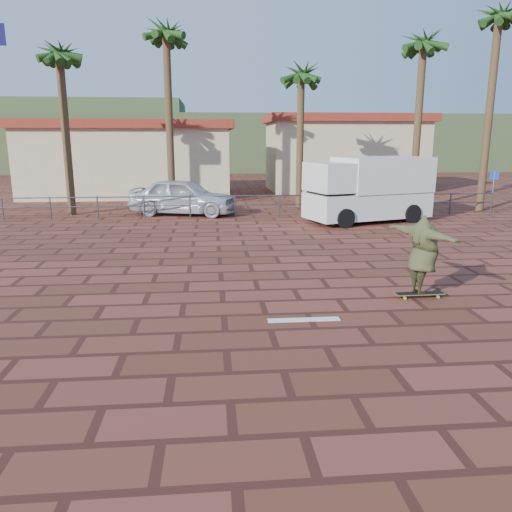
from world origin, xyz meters
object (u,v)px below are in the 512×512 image
at_px(longboard, 420,294).
at_px(car_silver, 183,197).
at_px(campervan, 369,188).
at_px(car_white, 355,196).
at_px(skateboarder, 423,255).

height_order(longboard, car_silver, car_silver).
height_order(campervan, car_white, campervan).
xyz_separation_m(longboard, campervan, (2.07, 10.39, 1.32)).
distance_m(longboard, car_white, 13.80).
bearing_deg(car_silver, longboard, -140.56).
relative_size(skateboarder, campervan, 0.38).
distance_m(longboard, skateboarder, 0.88).
distance_m(campervan, car_silver, 8.35).
xyz_separation_m(longboard, skateboarder, (-0.00, 0.00, 0.88)).
bearing_deg(car_white, skateboarder, 141.79).
height_order(skateboarder, car_silver, skateboarder).
bearing_deg(car_white, longboard, 141.79).
xyz_separation_m(skateboarder, car_silver, (-5.83, 13.05, -0.13)).
bearing_deg(car_silver, skateboarder, -140.56).
bearing_deg(skateboarder, campervan, -30.68).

